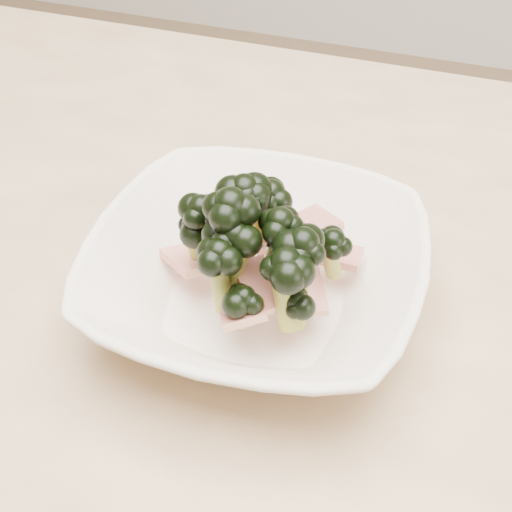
% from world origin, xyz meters
% --- Properties ---
extents(dining_table, '(1.20, 0.80, 0.75)m').
position_xyz_m(dining_table, '(0.00, 0.00, 0.65)').
color(dining_table, tan).
rests_on(dining_table, ground).
extents(broccoli_dish, '(0.26, 0.26, 0.12)m').
position_xyz_m(broccoli_dish, '(-0.00, -0.03, 0.79)').
color(broccoli_dish, '#F2E0CD').
rests_on(broccoli_dish, dining_table).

